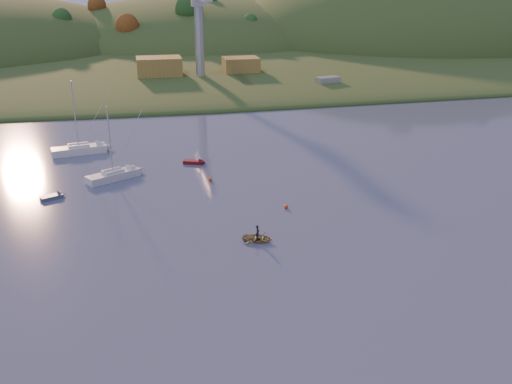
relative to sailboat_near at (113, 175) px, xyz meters
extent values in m
cube|color=#2A431B|center=(18.41, 175.62, -0.69)|extent=(620.00, 220.00, 1.50)
ellipsoid|color=#2A431B|center=(18.41, 110.62, -0.69)|extent=(640.00, 150.00, 7.00)
ellipsoid|color=#2A431B|center=(28.41, 155.62, -0.69)|extent=(140.00, 120.00, 36.00)
ellipsoid|color=#2A431B|center=(113.41, 140.62, -0.69)|extent=(150.00, 130.00, 60.00)
cube|color=slate|center=(23.41, 67.62, 0.51)|extent=(42.00, 16.00, 2.40)
cube|color=#A37E36|center=(10.41, 68.62, 4.11)|extent=(11.00, 8.00, 4.80)
cube|color=#A37E36|center=(31.41, 69.62, 3.71)|extent=(9.00, 7.00, 4.00)
cylinder|color=#B7B7BC|center=(20.41, 65.62, 10.71)|extent=(2.20, 2.20, 18.00)
cube|color=silver|center=(0.00, 0.00, -0.17)|extent=(7.59, 5.61, 1.03)
cube|color=silver|center=(0.00, 0.00, 0.39)|extent=(3.26, 2.84, 0.65)
cylinder|color=silver|center=(0.00, 0.00, 5.00)|extent=(0.18, 0.18, 9.32)
cylinder|color=silver|center=(0.00, 0.00, 0.64)|extent=(2.66, 1.57, 0.12)
cylinder|color=silver|center=(0.00, 0.00, 0.74)|extent=(2.45, 1.60, 0.36)
cube|color=white|center=(-5.53, 13.62, -0.11)|extent=(8.68, 4.11, 1.15)
cube|color=white|center=(-5.53, 13.62, 0.51)|extent=(3.44, 2.46, 0.73)
cylinder|color=silver|center=(-5.53, 13.62, 5.68)|extent=(0.18, 0.18, 10.44)
cylinder|color=silver|center=(-5.53, 13.62, 0.76)|extent=(3.30, 0.78, 0.12)
cylinder|color=white|center=(-5.53, 13.62, 0.86)|extent=(2.94, 0.93, 0.36)
imported|color=tan|center=(15.46, -23.32, -0.35)|extent=(3.90, 3.39, 0.68)
imported|color=black|center=(15.46, -23.32, 0.12)|extent=(0.58, 0.69, 1.60)
cube|color=#610D12|center=(11.66, 4.63, -0.44)|extent=(3.17, 2.23, 0.49)
cone|color=#610D12|center=(13.01, 4.06, -0.44)|extent=(1.41, 1.49, 1.18)
cube|color=#51596A|center=(-7.59, -5.84, -0.44)|extent=(2.98, 2.26, 0.49)
cone|color=#51596A|center=(-6.36, -5.25, -0.44)|extent=(1.38, 1.50, 1.20)
cube|color=slate|center=(49.64, 53.62, 0.17)|extent=(14.11, 7.77, 1.72)
cube|color=#B7B7BC|center=(49.64, 53.62, 1.60)|extent=(6.24, 4.12, 2.29)
sphere|color=#E4420C|center=(20.79, -15.23, -0.44)|extent=(0.50, 0.50, 0.50)
sphere|color=#E4420C|center=(13.08, -3.53, -0.44)|extent=(0.50, 0.50, 0.50)
camera|label=1|loc=(3.62, -77.17, 26.32)|focal=40.00mm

